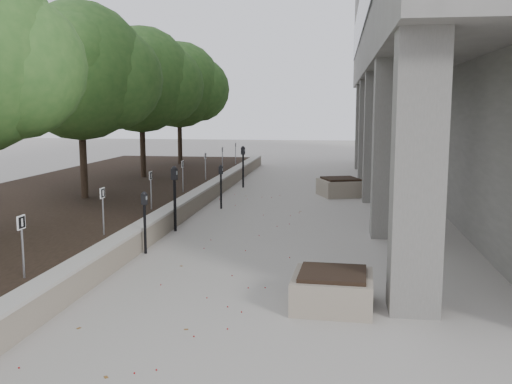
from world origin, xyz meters
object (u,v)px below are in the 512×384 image
Objects in this scene: crabapple_tree_3 at (81,101)px; crabapple_tree_4 at (141,102)px; parking_meter_2 at (145,223)px; parking_meter_3 at (175,199)px; parking_meter_5 at (243,167)px; planter_front at (332,289)px; planter_back at (340,187)px; crabapple_tree_5 at (179,103)px; parking_meter_4 at (221,187)px.

crabapple_tree_3 and crabapple_tree_4 have the same top height.
parking_meter_2 is 0.81× the size of parking_meter_3.
parking_meter_5 is 13.06m from planter_front.
crabapple_tree_5 is at bearing 140.32° from planter_back.
crabapple_tree_4 is 5.00m from crabapple_tree_5.
parking_meter_5 is (0.36, 7.74, -0.02)m from parking_meter_3.
planter_front is (3.33, -8.04, -0.37)m from parking_meter_4.
parking_meter_2 is 2.18m from parking_meter_3.
parking_meter_2 is at bearing -53.07° from crabapple_tree_3.
planter_back is at bearing 54.01° from parking_meter_4.
parking_meter_5 is at bearing 100.96° from parking_meter_2.
parking_meter_4 reaches higher than planter_back.
crabapple_tree_3 is 7.06m from parking_meter_5.
crabapple_tree_3 is 5.95m from parking_meter_2.
parking_meter_5 reaches higher than parking_meter_4.
parking_meter_3 is at bearing -65.56° from crabapple_tree_4.
parking_meter_5 reaches higher than parking_meter_2.
parking_meter_3 is at bearing -71.60° from parking_meter_5.
crabapple_tree_3 is 8.70m from planter_back.
parking_meter_5 is at bearing 57.15° from crabapple_tree_3.
crabapple_tree_4 is 4.27× the size of parking_meter_2.
crabapple_tree_5 is at bearing 115.83° from parking_meter_2.
planter_back is (7.16, 4.06, -2.82)m from crabapple_tree_3.
crabapple_tree_5 is at bearing 112.51° from planter_front.
parking_meter_5 is at bearing 156.63° from planter_back.
crabapple_tree_3 is 4.23× the size of parking_meter_4.
parking_meter_4 is (0.46, 5.36, 0.01)m from parking_meter_2.
parking_meter_5 is at bearing 99.55° from parking_meter_3.
crabapple_tree_3 is at bearing -90.00° from crabapple_tree_4.
planter_back is at bearing -7.51° from crabapple_tree_4.
parking_meter_4 is 0.84× the size of parking_meter_5.
parking_meter_5 is (3.61, -4.41, -2.35)m from crabapple_tree_5.
planter_front is at bearing -59.59° from crabapple_tree_4.
crabapple_tree_4 reaches higher than parking_meter_4.
crabapple_tree_3 is at bearing -151.50° from parking_meter_4.
parking_meter_2 is (3.25, -14.32, -2.48)m from crabapple_tree_5.
parking_meter_3 is (3.25, -7.15, -2.34)m from crabapple_tree_4.
parking_meter_5 is 1.32× the size of planter_front.
parking_meter_5 is (3.61, 5.59, -2.35)m from crabapple_tree_3.
parking_meter_2 is 0.83× the size of parking_meter_5.
parking_meter_4 reaches higher than planter_front.
parking_meter_2 is 0.98× the size of planter_back.
crabapple_tree_3 is 1.00× the size of crabapple_tree_5.
crabapple_tree_4 and crabapple_tree_5 have the same top height.
planter_back is (0.12, 11.06, 0.03)m from planter_front.
parking_meter_5 reaches higher than planter_front.
planter_front is at bearing -44.82° from crabapple_tree_3.
planter_back is at bearing -2.31° from parking_meter_5.
parking_meter_2 is at bearing -77.79° from parking_meter_3.
crabapple_tree_3 reaches higher than parking_meter_5.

